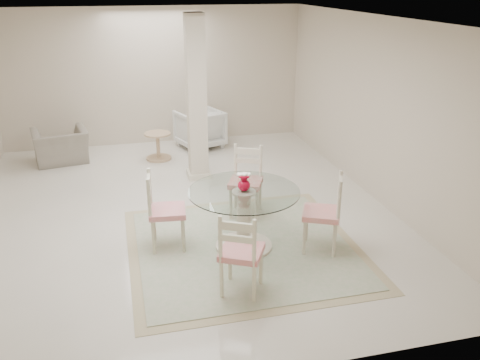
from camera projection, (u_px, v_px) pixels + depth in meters
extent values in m
plane|color=white|center=(180.00, 210.00, 7.47)|extent=(7.00, 7.00, 0.00)
cube|color=beige|center=(154.00, 77.00, 10.13)|extent=(6.00, 0.02, 2.70)
cube|color=beige|center=(234.00, 240.00, 3.81)|extent=(6.00, 0.02, 2.70)
cube|color=beige|center=(375.00, 109.00, 7.64)|extent=(0.02, 7.00, 2.70)
cube|color=white|center=(171.00, 19.00, 6.47)|extent=(6.00, 7.00, 0.02)
cube|color=beige|center=(196.00, 99.00, 8.26)|extent=(0.30, 0.30, 2.70)
cube|color=tan|center=(244.00, 248.00, 6.43)|extent=(2.86, 2.86, 0.01)
cube|color=beige|center=(244.00, 247.00, 6.43)|extent=(2.62, 2.62, 0.01)
cylinder|color=beige|center=(244.00, 246.00, 6.43)|extent=(0.71, 0.71, 0.05)
cylinder|color=beige|center=(244.00, 219.00, 6.28)|extent=(0.18, 0.18, 0.73)
cylinder|color=beige|center=(244.00, 193.00, 6.15)|extent=(0.29, 0.29, 0.03)
cylinder|color=white|center=(244.00, 191.00, 6.15)|extent=(1.36, 1.36, 0.01)
ellipsoid|color=#AC0520|center=(244.00, 185.00, 6.12)|extent=(0.15, 0.15, 0.15)
cylinder|color=#AC0520|center=(244.00, 178.00, 6.08)|extent=(0.08, 0.08, 0.04)
cylinder|color=#AC0520|center=(244.00, 176.00, 6.07)|extent=(0.13, 0.13, 0.02)
ellipsoid|color=white|center=(244.00, 174.00, 6.07)|extent=(0.09, 0.09, 0.04)
ellipsoid|color=white|center=(247.00, 175.00, 6.10)|extent=(0.09, 0.09, 0.04)
ellipsoid|color=white|center=(240.00, 175.00, 6.08)|extent=(0.09, 0.09, 0.04)
cylinder|color=beige|center=(306.00, 225.00, 6.52)|extent=(0.04, 0.04, 0.46)
cylinder|color=beige|center=(304.00, 238.00, 6.19)|extent=(0.04, 0.04, 0.46)
cylinder|color=beige|center=(335.00, 227.00, 6.45)|extent=(0.04, 0.04, 0.46)
cylinder|color=beige|center=(334.00, 241.00, 6.12)|extent=(0.04, 0.04, 0.46)
cube|color=red|center=(321.00, 213.00, 6.22)|extent=(0.59, 0.59, 0.07)
cube|color=beige|center=(340.00, 189.00, 6.06)|extent=(0.21, 0.38, 0.54)
cylinder|color=beige|center=(231.00, 205.00, 7.09)|extent=(0.04, 0.04, 0.46)
cylinder|color=beige|center=(256.00, 207.00, 7.04)|extent=(0.04, 0.04, 0.46)
cylinder|color=beige|center=(235.00, 195.00, 7.43)|extent=(0.04, 0.04, 0.46)
cylinder|color=beige|center=(260.00, 197.00, 7.37)|extent=(0.04, 0.04, 0.46)
cube|color=red|center=(246.00, 183.00, 7.13)|extent=(0.59, 0.59, 0.07)
cube|color=beige|center=(248.00, 156.00, 7.19)|extent=(0.39, 0.20, 0.54)
cylinder|color=beige|center=(183.00, 236.00, 6.24)|extent=(0.04, 0.04, 0.46)
cylinder|color=beige|center=(182.00, 223.00, 6.57)|extent=(0.04, 0.04, 0.46)
cylinder|color=beige|center=(154.00, 238.00, 6.19)|extent=(0.04, 0.04, 0.46)
cylinder|color=beige|center=(154.00, 225.00, 6.52)|extent=(0.04, 0.04, 0.46)
cube|color=red|center=(167.00, 211.00, 6.28)|extent=(0.49, 0.49, 0.07)
cube|color=beige|center=(149.00, 187.00, 6.13)|extent=(0.08, 0.41, 0.54)
cylinder|color=beige|center=(261.00, 267.00, 5.59)|extent=(0.04, 0.04, 0.45)
cylinder|color=beige|center=(230.00, 263.00, 5.67)|extent=(0.04, 0.04, 0.45)
cylinder|color=beige|center=(254.00, 284.00, 5.27)|extent=(0.04, 0.04, 0.45)
cylinder|color=beige|center=(221.00, 280.00, 5.35)|extent=(0.04, 0.04, 0.45)
cube|color=red|center=(242.00, 252.00, 5.37)|extent=(0.58, 0.58, 0.07)
cube|color=beige|center=(237.00, 233.00, 5.08)|extent=(0.37, 0.22, 0.53)
imported|color=gray|center=(61.00, 146.00, 9.34)|extent=(1.09, 0.99, 0.62)
imported|color=white|center=(200.00, 129.00, 10.16)|extent=(1.04, 1.05, 0.76)
cylinder|color=tan|center=(159.00, 158.00, 9.59)|extent=(0.47, 0.47, 0.04)
cylinder|color=tan|center=(158.00, 146.00, 9.51)|extent=(0.07, 0.07, 0.45)
cylinder|color=tan|center=(157.00, 134.00, 9.42)|extent=(0.49, 0.49, 0.03)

